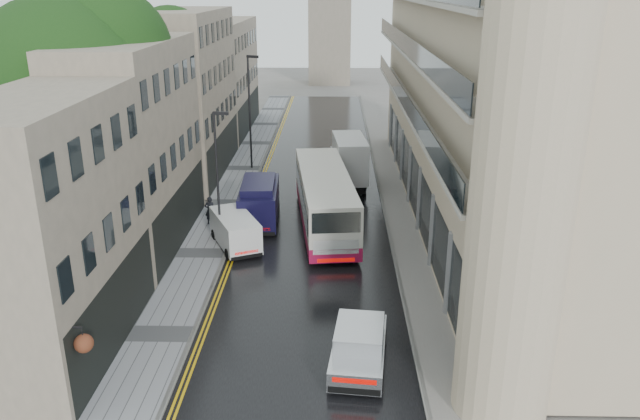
# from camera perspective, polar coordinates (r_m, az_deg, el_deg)

# --- Properties ---
(road) EXTENTS (9.00, 85.00, 0.02)m
(road) POSITION_cam_1_polar(r_m,az_deg,el_deg) (41.43, -0.50, 0.49)
(road) COLOR black
(road) RESTS_ON ground
(left_sidewalk) EXTENTS (2.70, 85.00, 0.12)m
(left_sidewalk) POSITION_cam_1_polar(r_m,az_deg,el_deg) (42.00, -8.51, 0.62)
(left_sidewalk) COLOR gray
(left_sidewalk) RESTS_ON ground
(right_sidewalk) EXTENTS (1.80, 85.00, 0.12)m
(right_sidewalk) POSITION_cam_1_polar(r_m,az_deg,el_deg) (41.60, 6.95, 0.50)
(right_sidewalk) COLOR slate
(right_sidewalk) RESTS_ON ground
(old_shop_row) EXTENTS (4.50, 56.00, 12.00)m
(old_shop_row) POSITION_cam_1_polar(r_m,az_deg,el_deg) (43.61, -13.09, 9.12)
(old_shop_row) COLOR gray
(old_shop_row) RESTS_ON ground
(modern_block) EXTENTS (8.00, 40.00, 14.00)m
(modern_block) POSITION_cam_1_polar(r_m,az_deg,el_deg) (39.21, 14.82, 9.30)
(modern_block) COLOR tan
(modern_block) RESTS_ON ground
(tree_near) EXTENTS (10.56, 10.56, 13.89)m
(tree_near) POSITION_cam_1_polar(r_m,az_deg,el_deg) (35.10, -21.99, 7.24)
(tree_near) COLOR black
(tree_near) RESTS_ON ground
(tree_far) EXTENTS (9.24, 9.24, 12.46)m
(tree_far) POSITION_cam_1_polar(r_m,az_deg,el_deg) (47.15, -15.53, 9.99)
(tree_far) COLOR black
(tree_far) RESTS_ON ground
(cream_bus) EXTENTS (4.10, 12.39, 3.32)m
(cream_bus) POSITION_cam_1_polar(r_m,az_deg,el_deg) (33.92, -1.15, -1.00)
(cream_bus) COLOR beige
(cream_bus) RESTS_ON road
(white_lorry) EXTENTS (2.73, 7.13, 3.66)m
(white_lorry) POSITION_cam_1_polar(r_m,az_deg,el_deg) (43.48, 1.61, 3.98)
(white_lorry) COLOR silver
(white_lorry) RESTS_ON road
(silver_hatchback) EXTENTS (2.42, 4.64, 1.67)m
(silver_hatchback) POSITION_cam_1_polar(r_m,az_deg,el_deg) (23.09, 1.00, -14.16)
(silver_hatchback) COLOR #B7B8BC
(silver_hatchback) RESTS_ON road
(white_van) EXTENTS (3.41, 4.62, 1.92)m
(white_van) POSITION_cam_1_polar(r_m,az_deg,el_deg) (33.20, -8.45, -3.00)
(white_van) COLOR silver
(white_van) RESTS_ON road
(navy_van) EXTENTS (2.47, 5.62, 2.81)m
(navy_van) POSITION_cam_1_polar(r_m,az_deg,el_deg) (36.38, -7.36, -0.11)
(navy_van) COLOR black
(navy_van) RESTS_ON road
(pedestrian) EXTENTS (0.65, 0.45, 1.74)m
(pedestrian) POSITION_cam_1_polar(r_m,az_deg,el_deg) (38.09, -10.02, -0.03)
(pedestrian) COLOR black
(pedestrian) RESTS_ON left_sidewalk
(lamp_post_near) EXTENTS (0.85, 0.26, 7.42)m
(lamp_post_near) POSITION_cam_1_polar(r_m,az_deg,el_deg) (34.11, -9.35, 2.68)
(lamp_post_near) COLOR black
(lamp_post_near) RESTS_ON left_sidewalk
(lamp_post_far) EXTENTS (0.98, 0.60, 8.68)m
(lamp_post_far) POSITION_cam_1_polar(r_m,az_deg,el_deg) (48.84, -6.44, 8.79)
(lamp_post_far) COLOR black
(lamp_post_far) RESTS_ON left_sidewalk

